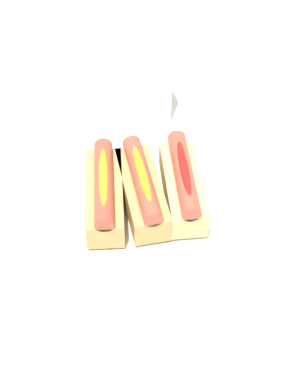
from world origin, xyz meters
The scene contains 7 objects.
ground_plane centered at (0.00, 0.00, 0.00)m, with size 2.40×2.40×0.00m, color silver.
serving_bowl centered at (0.02, 0.00, 0.02)m, with size 0.32×0.32×0.03m.
hotdog_front centered at (0.01, -0.05, 0.06)m, with size 0.16×0.10×0.06m.
hotdog_back centered at (0.02, 0.00, 0.06)m, with size 0.16×0.08×0.06m.
hotdog_side centered at (0.04, 0.06, 0.06)m, with size 0.16×0.10×0.06m.
water_glass centered at (0.26, -0.04, 0.04)m, with size 0.07×0.07×0.09m.
napkin_box centered at (-0.20, 0.12, 0.07)m, with size 0.11×0.04×0.15m, color white.
Camera 1 is at (0.52, -0.24, 0.65)m, focal length 54.73 mm.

